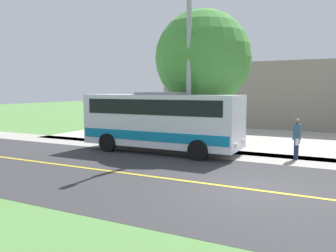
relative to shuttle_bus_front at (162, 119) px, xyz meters
name	(u,v)px	position (x,y,z in m)	size (l,w,h in m)	color
ground_plane	(252,190)	(4.50, 5.47, -1.60)	(120.00, 120.00, 0.00)	#548442
road_surface	(252,190)	(4.50, 5.47, -1.60)	(8.00, 100.00, 0.01)	#333335
sidewalk	(280,159)	(-0.70, 5.47, -1.60)	(2.40, 100.00, 0.01)	#9E9991
road_centre_line	(252,190)	(4.50, 5.47, -1.59)	(0.16, 100.00, 0.00)	gold
shuttle_bus_front	(162,119)	(0.00, 0.00, 0.00)	(2.64, 7.78, 2.91)	silver
pedestrian_with_bags	(297,138)	(-0.92, 6.12, -0.63)	(0.72, 0.34, 1.79)	#1E2347
street_light_pole	(188,65)	(-0.38, 1.19, 2.61)	(1.97, 0.24, 7.60)	#9E9EA3
tree_curbside	(203,58)	(-2.90, 0.99, 3.11)	(5.16, 5.16, 7.29)	brown
commercial_building	(293,95)	(-16.90, 4.02, 0.99)	(10.00, 20.14, 5.17)	gray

